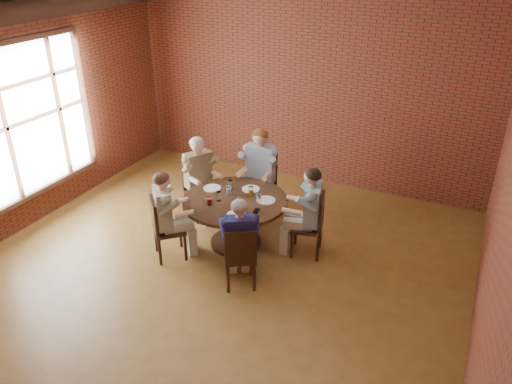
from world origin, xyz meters
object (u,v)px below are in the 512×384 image
at_px(diner_a, 308,212).
at_px(chair_d, 163,226).
at_px(chair_a, 313,223).
at_px(diner_d, 168,216).
at_px(chair_b, 261,180).
at_px(chair_e, 240,256).
at_px(diner_e, 240,243).
at_px(dining_table, 235,213).
at_px(diner_b, 259,173).
at_px(diner_c, 200,178).
at_px(smartphone, 256,211).
at_px(chair_c, 198,185).

distance_m(diner_a, chair_d, 2.01).
xyz_separation_m(chair_a, diner_d, (-1.79, -0.92, 0.15)).
xyz_separation_m(chair_b, chair_e, (0.65, -2.01, -0.04)).
distance_m(diner_d, diner_e, 1.19).
bearing_deg(dining_table, diner_b, 95.96).
xyz_separation_m(dining_table, diner_e, (0.49, -0.82, 0.10)).
height_order(dining_table, chair_e, chair_e).
distance_m(chair_a, diner_a, 0.18).
xyz_separation_m(diner_a, chair_e, (-0.48, -1.12, -0.17)).
height_order(dining_table, diner_c, diner_c).
xyz_separation_m(chair_a, chair_d, (-1.85, -0.98, -0.00)).
xyz_separation_m(diner_c, smartphone, (1.31, -0.70, 0.08)).
relative_size(chair_c, chair_d, 1.02).
distance_m(dining_table, diner_b, 1.05).
height_order(diner_c, chair_d, diner_c).
bearing_deg(chair_a, chair_e, -39.29).
distance_m(diner_b, chair_e, 2.03).
bearing_deg(diner_e, diner_d, -38.32).
bearing_deg(smartphone, chair_c, 142.16).
height_order(chair_a, chair_d, chair_a).
relative_size(dining_table, chair_a, 1.60).
distance_m(chair_d, chair_e, 1.29).
bearing_deg(chair_d, chair_a, -106.20).
bearing_deg(chair_b, chair_c, -151.88).
xyz_separation_m(diner_d, diner_e, (1.18, -0.15, -0.02)).
height_order(chair_a, diner_c, diner_c).
xyz_separation_m(dining_table, diner_b, (-0.11, 1.03, 0.18)).
relative_size(chair_c, chair_e, 1.05).
distance_m(diner_c, diner_e, 1.92).
bearing_deg(diner_c, diner_e, -103.93).
height_order(diner_a, diner_b, diner_b).
height_order(chair_a, diner_e, diner_e).
bearing_deg(diner_b, diner_a, -41.48).
relative_size(chair_c, smartphone, 7.18).
bearing_deg(dining_table, diner_c, 150.04).
distance_m(chair_a, diner_e, 1.23).
xyz_separation_m(diner_c, chair_d, (0.14, -1.24, -0.17)).
xyz_separation_m(diner_a, diner_d, (-1.70, -0.90, -0.01)).
bearing_deg(diner_e, diner_c, -75.00).
bearing_deg(diner_a, diner_d, -75.02).
distance_m(chair_b, chair_c, 1.02).
height_order(dining_table, diner_b, diner_b).
bearing_deg(chair_e, diner_a, -144.40).
relative_size(diner_d, smartphone, 9.99).
xyz_separation_m(chair_b, chair_c, (-0.85, -0.57, -0.02)).
bearing_deg(chair_e, diner_e, -90.00).
relative_size(diner_c, diner_e, 1.06).
xyz_separation_m(diner_a, chair_d, (-1.76, -0.96, -0.16)).
distance_m(dining_table, chair_d, 1.04).
distance_m(chair_b, diner_d, 1.89).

